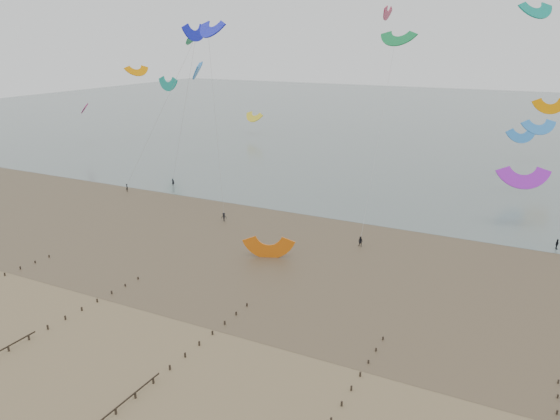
{
  "coord_description": "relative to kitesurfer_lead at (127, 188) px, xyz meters",
  "views": [
    {
      "loc": [
        36.5,
        -42.2,
        32.94
      ],
      "look_at": [
        0.6,
        28.0,
        8.0
      ],
      "focal_mm": 35.0,
      "sensor_mm": 36.0,
      "label": 1
    }
  ],
  "objects": [
    {
      "name": "ground",
      "position": [
        47.78,
        -47.21,
        -0.88
      ],
      "size": [
        500.0,
        500.0,
        0.0
      ],
      "primitive_type": "plane",
      "color": "brown",
      "rests_on": "ground"
    },
    {
      "name": "kitesurfer_lead",
      "position": [
        0.0,
        0.0,
        0.0
      ],
      "size": [
        0.77,
        0.71,
        1.76
      ],
      "primitive_type": "imported",
      "rotation": [
        0.0,
        0.0,
        2.54
      ],
      "color": "black",
      "rests_on": "ground"
    },
    {
      "name": "kites_airborne",
      "position": [
        42.99,
        44.69,
        21.06
      ],
      "size": [
        252.4,
        115.7,
        44.0
      ],
      "color": "#8D104A",
      "rests_on": "ground"
    },
    {
      "name": "sea_and_shore",
      "position": [
        43.7,
        -12.81,
        -0.87
      ],
      "size": [
        500.0,
        665.0,
        0.03
      ],
      "color": "#475654",
      "rests_on": "ground"
    },
    {
      "name": "grounded_kite",
      "position": [
        46.54,
        -19.53,
        -0.88
      ],
      "size": [
        8.26,
        7.41,
        3.74
      ],
      "primitive_type": null,
      "rotation": [
        1.54,
        0.0,
        0.37
      ],
      "color": "#D75E0D",
      "rests_on": "ground"
    },
    {
      "name": "kitesurfers",
      "position": [
        83.64,
        1.65,
        -0.0
      ],
      "size": [
        124.26,
        18.56,
        1.85
      ],
      "color": "black",
      "rests_on": "ground"
    }
  ]
}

